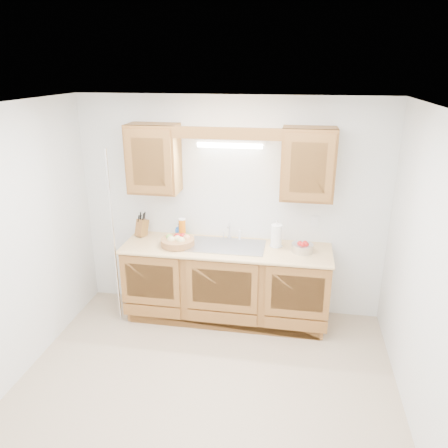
% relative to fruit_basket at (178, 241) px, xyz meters
% --- Properties ---
extents(room, '(3.52, 3.50, 2.50)m').
position_rel_fruit_basket_xyz_m(room, '(0.54, -1.14, 0.30)').
color(room, tan).
rests_on(room, ground).
extents(base_cabinets, '(2.20, 0.60, 0.86)m').
position_rel_fruit_basket_xyz_m(base_cabinets, '(0.54, 0.06, -0.51)').
color(base_cabinets, olive).
rests_on(base_cabinets, ground).
extents(countertop, '(2.30, 0.63, 0.04)m').
position_rel_fruit_basket_xyz_m(countertop, '(0.54, 0.04, -0.07)').
color(countertop, '#DDB574').
rests_on(countertop, base_cabinets).
extents(upper_cabinet_left, '(0.55, 0.33, 0.75)m').
position_rel_fruit_basket_xyz_m(upper_cabinet_left, '(-0.29, 0.19, 0.87)').
color(upper_cabinet_left, olive).
rests_on(upper_cabinet_left, room).
extents(upper_cabinet_right, '(0.55, 0.33, 0.75)m').
position_rel_fruit_basket_xyz_m(upper_cabinet_right, '(1.37, 0.19, 0.87)').
color(upper_cabinet_right, olive).
rests_on(upper_cabinet_right, room).
extents(valance, '(2.20, 0.05, 0.12)m').
position_rel_fruit_basket_xyz_m(valance, '(0.54, 0.05, 1.19)').
color(valance, olive).
rests_on(valance, room).
extents(fluorescent_fixture, '(0.76, 0.08, 0.08)m').
position_rel_fruit_basket_xyz_m(fluorescent_fixture, '(0.54, 0.27, 1.05)').
color(fluorescent_fixture, white).
rests_on(fluorescent_fixture, room).
extents(sink, '(0.84, 0.46, 0.36)m').
position_rel_fruit_basket_xyz_m(sink, '(0.54, 0.06, -0.12)').
color(sink, '#9E9EA3').
rests_on(sink, countertop).
extents(wire_shelf_pole, '(0.03, 0.03, 2.00)m').
position_rel_fruit_basket_xyz_m(wire_shelf_pole, '(-0.66, -0.21, 0.05)').
color(wire_shelf_pole, silver).
rests_on(wire_shelf_pole, ground).
extents(outlet_plate, '(0.08, 0.01, 0.12)m').
position_rel_fruit_basket_xyz_m(outlet_plate, '(1.49, 0.35, 0.20)').
color(outlet_plate, white).
rests_on(outlet_plate, room).
extents(fruit_basket, '(0.43, 0.43, 0.12)m').
position_rel_fruit_basket_xyz_m(fruit_basket, '(0.00, 0.00, 0.00)').
color(fruit_basket, '#A97544').
rests_on(fruit_basket, countertop).
extents(knife_block, '(0.15, 0.19, 0.29)m').
position_rel_fruit_basket_xyz_m(knife_block, '(-0.49, 0.22, 0.05)').
color(knife_block, olive).
rests_on(knife_block, countertop).
extents(orange_canister, '(0.10, 0.10, 0.24)m').
position_rel_fruit_basket_xyz_m(orange_canister, '(0.00, 0.21, 0.07)').
color(orange_canister, orange).
rests_on(orange_canister, countertop).
extents(soap_bottle, '(0.08, 0.08, 0.17)m').
position_rel_fruit_basket_xyz_m(soap_bottle, '(-0.04, 0.23, 0.03)').
color(soap_bottle, blue).
rests_on(soap_bottle, countertop).
extents(sponge, '(0.13, 0.10, 0.02)m').
position_rel_fruit_basket_xyz_m(sponge, '(0.00, 0.30, -0.04)').
color(sponge, '#CC333F').
rests_on(sponge, countertop).
extents(paper_towel, '(0.15, 0.15, 0.30)m').
position_rel_fruit_basket_xyz_m(paper_towel, '(1.08, 0.14, 0.07)').
color(paper_towel, silver).
rests_on(paper_towel, countertop).
extents(apple_bowl, '(0.30, 0.30, 0.12)m').
position_rel_fruit_basket_xyz_m(apple_bowl, '(1.37, 0.05, 0.00)').
color(apple_bowl, silver).
rests_on(apple_bowl, countertop).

